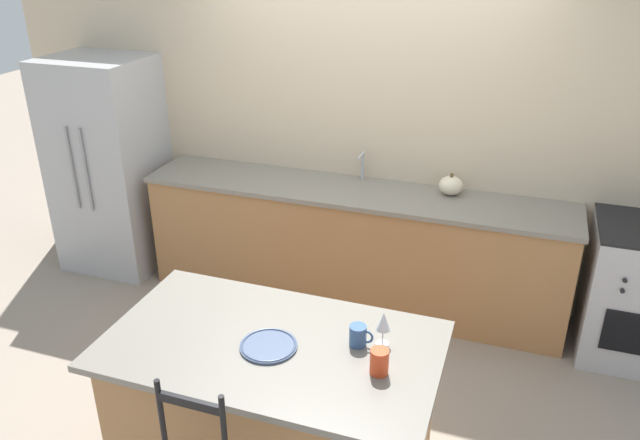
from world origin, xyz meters
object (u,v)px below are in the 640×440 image
object	(u,v)px
coffee_mug	(358,336)
wine_glass	(383,322)
refrigerator	(110,165)
pumpkin_decoration	(451,185)
tumbler_cup	(379,362)
dinner_plate	(269,345)

from	to	relation	value
coffee_mug	wine_glass	bearing A→B (deg)	21.52
refrigerator	pumpkin_decoration	bearing A→B (deg)	4.05
wine_glass	tumbler_cup	bearing A→B (deg)	-80.42
coffee_mug	tumbler_cup	xyz separation A→B (m)	(0.14, -0.17, 0.01)
wine_glass	coffee_mug	distance (m)	0.13
wine_glass	coffee_mug	size ratio (longest dim) A/B	1.51
dinner_plate	tumbler_cup	bearing A→B (deg)	-1.27
wine_glass	pumpkin_decoration	bearing A→B (deg)	88.79
dinner_plate	tumbler_cup	world-z (taller)	tumbler_cup
dinner_plate	pumpkin_decoration	xyz separation A→B (m)	(0.53, 2.07, 0.08)
refrigerator	pumpkin_decoration	size ratio (longest dim) A/B	10.28
wine_glass	pumpkin_decoration	size ratio (longest dim) A/B	1.01
refrigerator	coffee_mug	xyz separation A→B (m)	(2.63, -1.72, 0.07)
coffee_mug	tumbler_cup	bearing A→B (deg)	-49.61
tumbler_cup	pumpkin_decoration	size ratio (longest dim) A/B	0.69
dinner_plate	wine_glass	world-z (taller)	wine_glass
pumpkin_decoration	dinner_plate	bearing A→B (deg)	-104.46
wine_glass	coffee_mug	world-z (taller)	wine_glass
pumpkin_decoration	wine_glass	bearing A→B (deg)	-91.21
wine_glass	pumpkin_decoration	distance (m)	1.88
tumbler_cup	wine_glass	bearing A→B (deg)	99.58
wine_glass	tumbler_cup	world-z (taller)	wine_glass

